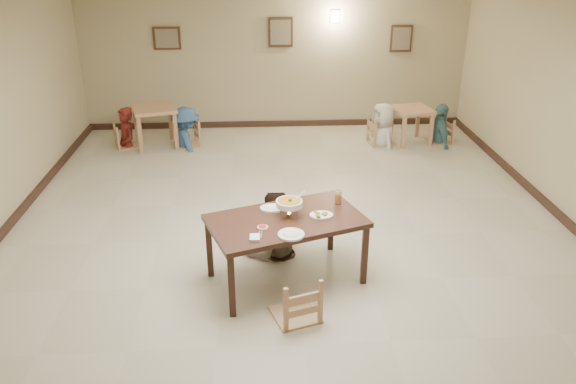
{
  "coord_description": "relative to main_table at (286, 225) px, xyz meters",
  "views": [
    {
      "loc": [
        -0.43,
        -6.74,
        3.79
      ],
      "look_at": [
        -0.05,
        -0.23,
        0.8
      ],
      "focal_mm": 35.0,
      "sensor_mm": 36.0,
      "label": 1
    }
  ],
  "objects": [
    {
      "name": "bg_diner_d",
      "position": [
        3.34,
        4.76,
        0.05
      ],
      "size": [
        0.43,
        0.95,
        1.59
      ],
      "primitive_type": "imported",
      "rotation": [
        0.0,
        0.0,
        1.62
      ],
      "color": "teal",
      "rests_on": "floor"
    },
    {
      "name": "floor",
      "position": [
        0.12,
        1.01,
        -0.74
      ],
      "size": [
        10.0,
        10.0,
        0.0
      ],
      "primitive_type": "plane",
      "color": "#BDB59D",
      "rests_on": "ground"
    },
    {
      "name": "baseboard_right",
      "position": [
        4.09,
        1.01,
        -0.68
      ],
      "size": [
        0.06,
        10.0,
        0.12
      ],
      "primitive_type": "cube",
      "color": "#321F18",
      "rests_on": "floor"
    },
    {
      "name": "bg_chair_rr",
      "position": [
        3.34,
        4.76,
        -0.28
      ],
      "size": [
        0.44,
        0.44,
        0.93
      ],
      "rotation": [
        0.0,
        0.0,
        -1.42
      ],
      "color": "tan",
      "rests_on": "floor"
    },
    {
      "name": "wall_sconce",
      "position": [
        1.32,
        5.97,
        1.56
      ],
      "size": [
        0.16,
        0.05,
        0.22
      ],
      "primitive_type": "cube",
      "color": "#FFD88C",
      "rests_on": "wall_back"
    },
    {
      "name": "curry_warmer",
      "position": [
        0.04,
        0.06,
        0.24
      ],
      "size": [
        0.35,
        0.31,
        0.28
      ],
      "color": "silver",
      "rests_on": "main_table"
    },
    {
      "name": "main_table",
      "position": [
        0.0,
        0.0,
        0.0
      ],
      "size": [
        1.98,
        1.52,
        0.82
      ],
      "rotation": [
        0.0,
        0.0,
        0.34
      ],
      "color": "#3E2118",
      "rests_on": "floor"
    },
    {
      "name": "wall_back",
      "position": [
        0.12,
        6.01,
        0.76
      ],
      "size": [
        10.0,
        0.0,
        10.0
      ],
      "primitive_type": "plane",
      "rotation": [
        1.57,
        0.0,
        0.0
      ],
      "color": "tan",
      "rests_on": "floor"
    },
    {
      "name": "bg_table_right",
      "position": [
        2.75,
        4.8,
        -0.17
      ],
      "size": [
        0.82,
        0.82,
        0.7
      ],
      "rotation": [
        0.0,
        0.0,
        0.19
      ],
      "color": "tan",
      "rests_on": "floor"
    },
    {
      "name": "picture_b",
      "position": [
        0.22,
        5.97,
        1.26
      ],
      "size": [
        0.5,
        0.04,
        0.6
      ],
      "color": "#3E2718",
      "rests_on": "wall_back"
    },
    {
      "name": "chili_dish",
      "position": [
        -0.28,
        -0.22,
        0.09
      ],
      "size": [
        0.12,
        0.12,
        0.03
      ],
      "color": "white",
      "rests_on": "main_table"
    },
    {
      "name": "bg_diner_a",
      "position": [
        -2.86,
        4.86,
        0.05
      ],
      "size": [
        0.61,
        0.69,
        1.57
      ],
      "primitive_type": "imported",
      "rotation": [
        0.0,
        0.0,
        5.24
      ],
      "color": "maroon",
      "rests_on": "floor"
    },
    {
      "name": "rice_plate_near",
      "position": [
        0.03,
        -0.4,
        0.1
      ],
      "size": [
        0.29,
        0.29,
        0.07
      ],
      "color": "white",
      "rests_on": "main_table"
    },
    {
      "name": "bg_diner_b",
      "position": [
        -1.69,
        4.83,
        0.04
      ],
      "size": [
        0.99,
        1.17,
        1.57
      ],
      "primitive_type": "imported",
      "rotation": [
        0.0,
        0.0,
        2.06
      ],
      "color": "#41699E",
      "rests_on": "floor"
    },
    {
      "name": "rice_plate_far",
      "position": [
        -0.15,
        0.26,
        0.1
      ],
      "size": [
        0.3,
        0.3,
        0.07
      ],
      "color": "white",
      "rests_on": "main_table"
    },
    {
      "name": "baseboard_back",
      "position": [
        0.12,
        5.98,
        -0.68
      ],
      "size": [
        8.0,
        0.06,
        0.12
      ],
      "primitive_type": "cube",
      "color": "#321F18",
      "rests_on": "floor"
    },
    {
      "name": "main_diner",
      "position": [
        -0.13,
        0.66,
        0.11
      ],
      "size": [
        0.98,
        0.87,
        1.69
      ],
      "primitive_type": "imported",
      "rotation": [
        0.0,
        0.0,
        3.46
      ],
      "color": "gray",
      "rests_on": "floor"
    },
    {
      "name": "ceiling",
      "position": [
        0.12,
        1.01,
        2.26
      ],
      "size": [
        10.0,
        10.0,
        0.0
      ],
      "primitive_type": "plane",
      "color": "silver",
      "rests_on": "wall_back"
    },
    {
      "name": "bg_chair_rl",
      "position": [
        2.17,
        4.75,
        -0.21
      ],
      "size": [
        0.5,
        0.5,
        1.06
      ],
      "rotation": [
        0.0,
        0.0,
        1.69
      ],
      "color": "tan",
      "rests_on": "floor"
    },
    {
      "name": "bg_chair_lr",
      "position": [
        -1.69,
        4.83,
        -0.24
      ],
      "size": [
        0.47,
        0.47,
        1.0
      ],
      "rotation": [
        0.0,
        0.0,
        -1.25
      ],
      "color": "tan",
      "rests_on": "floor"
    },
    {
      "name": "bg_table_left",
      "position": [
        -2.28,
        4.85,
        -0.09
      ],
      "size": [
        0.98,
        0.98,
        0.79
      ],
      "rotation": [
        0.0,
        0.0,
        0.29
      ],
      "color": "tan",
      "rests_on": "floor"
    },
    {
      "name": "fried_plate",
      "position": [
        0.41,
        0.04,
        0.1
      ],
      "size": [
        0.27,
        0.27,
        0.06
      ],
      "color": "white",
      "rests_on": "main_table"
    },
    {
      "name": "chair_near",
      "position": [
        0.06,
        -0.73,
        -0.24
      ],
      "size": [
        0.47,
        0.47,
        1.01
      ],
      "rotation": [
        0.0,
        0.0,
        3.46
      ],
      "color": "tan",
      "rests_on": "floor"
    },
    {
      "name": "picture_c",
      "position": [
        2.72,
        5.97,
        1.11
      ],
      "size": [
        0.45,
        0.04,
        0.55
      ],
      "color": "#3E2718",
      "rests_on": "wall_back"
    },
    {
      "name": "drink_glass",
      "position": [
        0.65,
        0.37,
        0.16
      ],
      "size": [
        0.08,
        0.08,
        0.16
      ],
      "color": "white",
      "rests_on": "main_table"
    },
    {
      "name": "chair_far",
      "position": [
        -0.12,
        0.75,
        -0.24
      ],
      "size": [
        0.47,
        0.47,
        0.99
      ],
      "rotation": [
        0.0,
        0.0,
        0.04
      ],
      "color": "tan",
      "rests_on": "floor"
    },
    {
      "name": "bg_diner_c",
      "position": [
        2.17,
        4.75,
        0.09
      ],
      "size": [
        0.73,
        0.92,
        1.65
      ],
      "primitive_type": "imported",
      "rotation": [
        0.0,
        0.0,
        4.99
      ],
      "color": "silver",
      "rests_on": "floor"
    },
    {
      "name": "picture_a",
      "position": [
        -2.08,
        5.97,
        1.16
      ],
      "size": [
        0.55,
        0.04,
        0.45
      ],
      "color": "#3E2718",
      "rests_on": "wall_back"
    },
    {
      "name": "bg_chair_ll",
      "position": [
        -2.86,
        4.86,
        -0.31
      ],
      "size": [
        0.41,
        0.41,
        0.87
      ],
      "rotation": [
        0.0,
        0.0,
        1.95
      ],
      "color": "tan",
      "rests_on": "floor"
    },
    {
      "name": "napkin_cutlery",
      "position": [
        -0.36,
        -0.45,
        0.1
      ],
      "size": [
        0.14,
        0.22,
        0.03
      ],
      "color": "white",
      "rests_on": "main_table"
    }
  ]
}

